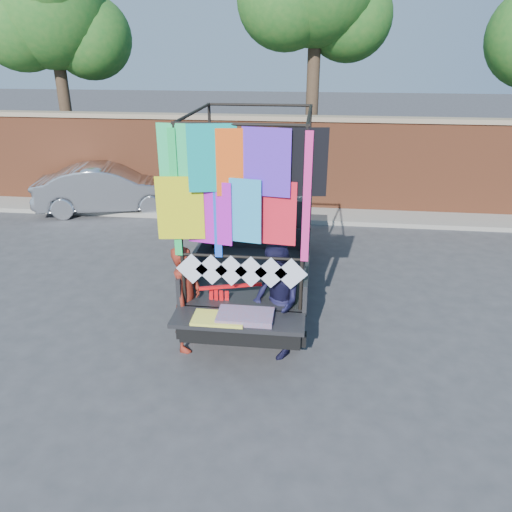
# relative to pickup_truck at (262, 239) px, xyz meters

# --- Properties ---
(ground) EXTENTS (90.00, 90.00, 0.00)m
(ground) POSITION_rel_pickup_truck_xyz_m (-0.21, -2.26, -0.88)
(ground) COLOR #38383A
(ground) RESTS_ON ground
(brick_wall) EXTENTS (30.00, 0.45, 2.61)m
(brick_wall) POSITION_rel_pickup_truck_xyz_m (-0.21, 4.74, 0.45)
(brick_wall) COLOR brown
(brick_wall) RESTS_ON ground
(curb) EXTENTS (30.00, 1.20, 0.12)m
(curb) POSITION_rel_pickup_truck_xyz_m (-0.21, 4.04, -0.82)
(curb) COLOR gray
(curb) RESTS_ON ground
(tree_left) EXTENTS (4.20, 3.30, 7.05)m
(tree_left) POSITION_rel_pickup_truck_xyz_m (-6.69, 5.86, 4.24)
(tree_left) COLOR #38281C
(tree_left) RESTS_ON ground
(pickup_truck) EXTENTS (2.20, 5.53, 3.48)m
(pickup_truck) POSITION_rel_pickup_truck_xyz_m (0.00, 0.00, 0.00)
(pickup_truck) COLOR black
(pickup_truck) RESTS_ON ground
(sedan) EXTENTS (4.21, 2.33, 1.31)m
(sedan) POSITION_rel_pickup_truck_xyz_m (-4.71, 3.93, -0.22)
(sedan) COLOR #B3B5BB
(sedan) RESTS_ON ground
(woman) EXTENTS (0.51, 0.68, 1.69)m
(woman) POSITION_rel_pickup_truck_xyz_m (-0.86, -2.54, -0.04)
(woman) COLOR maroon
(woman) RESTS_ON ground
(man) EXTENTS (0.96, 1.06, 1.77)m
(man) POSITION_rel_pickup_truck_xyz_m (0.49, -2.55, 0.00)
(man) COLOR #151433
(man) RESTS_ON ground
(streamer_bundle) EXTENTS (0.91, 0.31, 0.64)m
(streamer_bundle) POSITION_rel_pickup_truck_xyz_m (-0.29, -2.56, 0.03)
(streamer_bundle) COLOR red
(streamer_bundle) RESTS_ON ground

